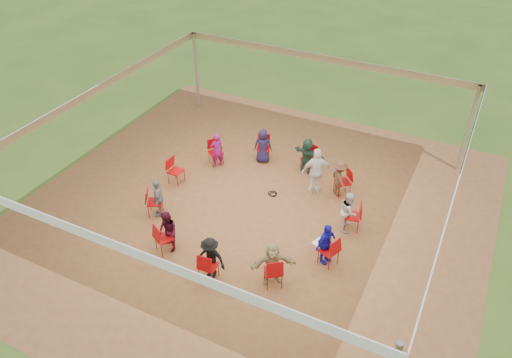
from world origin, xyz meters
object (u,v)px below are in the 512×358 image
at_px(chair_7, 155,202).
at_px(cable_coil, 273,194).
at_px(chair_3, 309,158).
at_px(person_seated_2, 340,179).
at_px(chair_8, 164,238).
at_px(person_seated_9, 272,263).
at_px(person_seated_0, 326,244).
at_px(person_seated_4, 263,146).
at_px(chair_2, 343,182).
at_px(chair_5, 216,153).
at_px(person_seated_8, 210,258).
at_px(person_seated_6, 158,198).
at_px(chair_6, 176,171).
at_px(chair_10, 273,271).
at_px(chair_0, 329,251).
at_px(chair_1, 353,216).
at_px(person_seated_7, 168,232).
at_px(chair_4, 263,148).
at_px(chair_9, 208,266).
at_px(standing_person, 316,171).
at_px(person_seated_3, 307,156).
at_px(laptop, 321,241).
at_px(person_seated_1, 349,211).
at_px(person_seated_5, 217,150).

height_order(chair_7, cable_coil, chair_7).
bearing_deg(chair_3, person_seated_2, 159.44).
xyz_separation_m(person_seated_2, cable_coil, (-1.79, -0.88, -0.59)).
relative_size(chair_8, person_seated_9, 0.74).
height_order(person_seated_0, person_seated_4, same).
height_order(chair_2, chair_5, same).
bearing_deg(person_seated_8, person_seated_6, 147.27).
bearing_deg(chair_6, chair_3, 130.91).
bearing_deg(cable_coil, chair_10, -64.89).
distance_m(chair_0, chair_1, 1.60).
height_order(chair_8, person_seated_7, person_seated_7).
xyz_separation_m(chair_4, chair_9, (1.17, -5.50, 0.00)).
xyz_separation_m(person_seated_4, standing_person, (2.20, -0.84, 0.17)).
distance_m(chair_0, chair_7, 5.17).
distance_m(person_seated_3, person_seated_6, 4.95).
bearing_deg(laptop, person_seated_3, 47.59).
bearing_deg(chair_10, standing_person, 59.68).
bearing_deg(chair_5, person_seated_8, 66.02).
bearing_deg(chair_5, cable_coil, 111.35).
bearing_deg(person_seated_9, laptop, 22.23).
relative_size(chair_9, laptop, 2.21).
distance_m(chair_4, person_seated_7, 5.07).
distance_m(chair_1, person_seated_4, 4.21).
relative_size(chair_8, person_seated_3, 0.74).
bearing_deg(standing_person, person_seated_6, 7.26).
xyz_separation_m(chair_6, chair_7, (0.33, -1.57, 0.00)).
bearing_deg(standing_person, person_seated_4, -53.15).
distance_m(chair_3, person_seated_0, 4.21).
bearing_deg(chair_9, chair_8, 163.64).
xyz_separation_m(chair_3, person_seated_4, (-1.56, -0.22, 0.16)).
bearing_deg(person_seated_0, standing_person, 46.43).
xyz_separation_m(person_seated_1, person_seated_8, (-2.48, -3.28, 0.00)).
bearing_deg(person_seated_5, person_seated_7, 49.09).
bearing_deg(chair_9, chair_0, 32.73).
distance_m(chair_5, standing_person, 3.54).
xyz_separation_m(chair_5, person_seated_2, (4.20, 0.20, 0.16)).
distance_m(chair_0, person_seated_2, 3.02).
height_order(chair_9, standing_person, standing_person).
bearing_deg(person_seated_6, chair_7, -90.00).
bearing_deg(chair_0, chair_9, 147.27).
bearing_deg(person_seated_3, person_seated_7, 81.82).
xyz_separation_m(chair_8, person_seated_4, (0.43, 5.04, 0.16)).
bearing_deg(chair_2, person_seated_9, 129.84).
bearing_deg(cable_coil, standing_person, 31.35).
distance_m(chair_6, person_seated_2, 5.07).
bearing_deg(person_seated_6, person_seated_9, 49.09).
xyz_separation_m(person_seated_3, person_seated_6, (-2.98, -3.95, 0.00)).
height_order(person_seated_0, person_seated_1, same).
height_order(person_seated_3, person_seated_4, same).
bearing_deg(person_seated_4, person_seated_0, 114.55).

